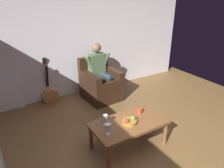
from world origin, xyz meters
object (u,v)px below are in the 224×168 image
guitar (50,93)px  wine_glass_near (105,118)px  armchair (100,84)px  coffee_table (129,125)px  person_seated (100,70)px  wine_glass_far (108,127)px  candle_jar (139,111)px  fruit_bowl (130,121)px

guitar → wine_glass_near: size_ratio=5.81×
armchair → guitar: size_ratio=0.93×
guitar → wine_glass_near: guitar is taller
coffee_table → person_seated: bearing=-103.7°
coffee_table → wine_glass_far: bearing=12.3°
person_seated → wine_glass_far: (0.83, 1.79, -0.13)m
coffee_table → candle_jar: (-0.30, -0.14, 0.10)m
coffee_table → fruit_bowl: (0.01, 0.03, 0.09)m
wine_glass_far → armchair: bearing=-114.9°
coffee_table → wine_glass_near: 0.40m
wine_glass_near → fruit_bowl: 0.37m
person_seated → candle_jar: person_seated is taller
guitar → fruit_bowl: 2.18m
wine_glass_near → coffee_table: bearing=161.2°
person_seated → guitar: 1.19m
wine_glass_far → candle_jar: wine_glass_far is taller
armchair → wine_glass_far: 1.98m
candle_jar → armchair: bearing=-94.2°
wine_glass_near → candle_jar: 0.64m
person_seated → candle_jar: bearing=81.8°
candle_jar → wine_glass_far: bearing=17.6°
person_seated → candle_jar: (0.11, 1.56, -0.20)m
guitar → armchair: bearing=161.0°
armchair → wine_glass_near: bearing=60.4°
armchair → coffee_table: armchair is taller
coffee_table → candle_jar: size_ratio=12.57×
armchair → wine_glass_far: bearing=61.0°
wine_glass_near → candle_jar: wine_glass_near is taller
armchair → coffee_table: size_ratio=0.80×
fruit_bowl → candle_jar: fruit_bowl is taller
person_seated → coffee_table: (0.41, 1.70, -0.29)m
coffee_table → wine_glass_far: 0.45m
guitar → wine_glass_far: size_ratio=6.16×
armchair → person_seated: bearing=-90.0°
armchair → wine_glass_near: armchair is taller
person_seated → wine_glass_far: bearing=61.1°
wine_glass_near → wine_glass_far: 0.22m
guitar → person_seated: bearing=161.2°
armchair → candle_jar: (0.11, 1.56, 0.14)m
wine_glass_far → fruit_bowl: wine_glass_far is taller
person_seated → guitar: size_ratio=1.26×
person_seated → fruit_bowl: bearing=72.1°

